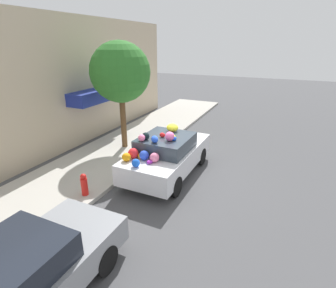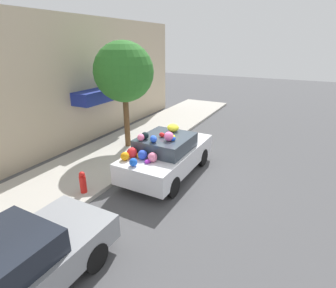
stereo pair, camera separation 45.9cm
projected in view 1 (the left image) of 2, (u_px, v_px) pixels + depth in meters
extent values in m
plane|color=#4C4C4F|center=(165.00, 173.00, 9.59)|extent=(60.00, 60.00, 0.00)
cube|color=#B2ADA3|center=(105.00, 158.00, 10.60)|extent=(24.00, 3.20, 0.14)
cube|color=#C6B293|center=(53.00, 87.00, 10.48)|extent=(18.00, 0.30, 5.57)
cube|color=navy|center=(97.00, 95.00, 12.08)|extent=(3.02, 0.90, 0.55)
cylinder|color=brown|center=(123.00, 121.00, 11.24)|extent=(0.24, 0.24, 2.35)
sphere|color=#2D7228|center=(120.00, 72.00, 10.50)|extent=(2.44, 2.44, 2.44)
cylinder|color=red|center=(84.00, 187.00, 7.87)|extent=(0.20, 0.20, 0.55)
sphere|color=red|center=(83.00, 177.00, 7.75)|extent=(0.18, 0.18, 0.18)
cube|color=silver|center=(168.00, 157.00, 9.30)|extent=(4.06, 1.88, 0.68)
cube|color=#333D47|center=(166.00, 143.00, 8.95)|extent=(1.84, 1.63, 0.47)
cylinder|color=black|center=(162.00, 149.00, 10.82)|extent=(0.66, 0.19, 0.66)
cylinder|color=black|center=(201.00, 156.00, 10.15)|extent=(0.66, 0.19, 0.66)
cylinder|color=black|center=(129.00, 176.00, 8.70)|extent=(0.66, 0.19, 0.66)
cylinder|color=black|center=(176.00, 187.00, 8.03)|extent=(0.66, 0.19, 0.66)
ellipsoid|color=blue|center=(155.00, 139.00, 8.29)|extent=(0.36, 0.36, 0.22)
sphere|color=pink|center=(171.00, 128.00, 9.41)|extent=(0.28, 0.28, 0.22)
ellipsoid|color=yellow|center=(172.00, 128.00, 9.34)|extent=(0.40, 0.44, 0.28)
sphere|color=red|center=(133.00, 153.00, 8.31)|extent=(0.47, 0.47, 0.33)
ellipsoid|color=white|center=(173.00, 129.00, 10.81)|extent=(0.31, 0.33, 0.23)
ellipsoid|color=yellow|center=(173.00, 137.00, 8.69)|extent=(0.22, 0.23, 0.11)
ellipsoid|color=orange|center=(193.00, 135.00, 10.28)|extent=(0.13, 0.15, 0.14)
sphere|color=blue|center=(136.00, 163.00, 7.74)|extent=(0.35, 0.35, 0.25)
sphere|color=blue|center=(144.00, 155.00, 8.18)|extent=(0.42, 0.42, 0.31)
sphere|color=black|center=(193.00, 137.00, 9.75)|extent=(0.41, 0.41, 0.30)
sphere|color=black|center=(146.00, 136.00, 8.53)|extent=(0.27, 0.27, 0.25)
ellipsoid|color=red|center=(162.00, 135.00, 8.76)|extent=(0.13, 0.21, 0.16)
sphere|color=pink|center=(142.00, 138.00, 8.41)|extent=(0.31, 0.31, 0.23)
sphere|color=pink|center=(154.00, 157.00, 8.04)|extent=(0.31, 0.31, 0.30)
sphere|color=pink|center=(170.00, 136.00, 8.43)|extent=(0.36, 0.36, 0.30)
ellipsoid|color=orange|center=(126.00, 157.00, 8.11)|extent=(0.33, 0.33, 0.26)
ellipsoid|color=#EFA213|center=(141.00, 156.00, 8.28)|extent=(0.26, 0.25, 0.20)
ellipsoid|color=purple|center=(150.00, 162.00, 7.97)|extent=(0.24, 0.21, 0.11)
ellipsoid|color=blue|center=(174.00, 139.00, 8.46)|extent=(0.23, 0.21, 0.14)
sphere|color=black|center=(178.00, 134.00, 10.29)|extent=(0.21, 0.21, 0.15)
cube|color=gray|center=(22.00, 283.00, 4.50)|extent=(4.03, 1.75, 0.58)
cube|color=#1E232D|center=(6.00, 266.00, 4.16)|extent=(1.82, 1.53, 0.50)
cylinder|color=black|center=(49.00, 237.00, 5.96)|extent=(0.62, 0.18, 0.62)
cylinder|color=black|center=(106.00, 260.00, 5.35)|extent=(0.62, 0.18, 0.62)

